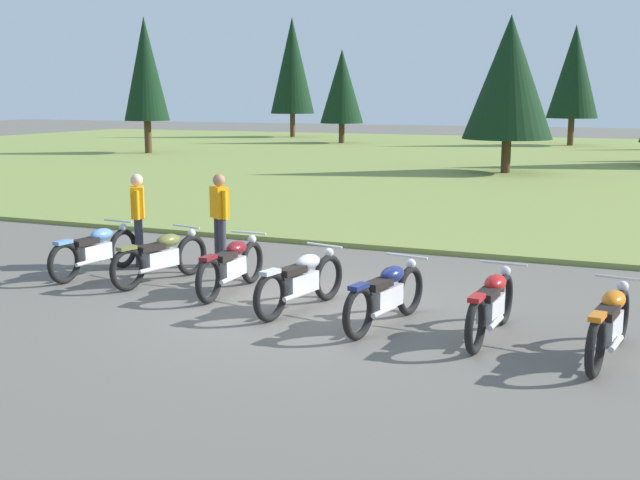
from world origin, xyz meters
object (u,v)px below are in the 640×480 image
at_px(rider_with_back_turned, 220,214).
at_px(motorcycle_sky_blue, 95,250).
at_px(motorcycle_olive, 161,256).
at_px(motorcycle_maroon, 232,265).
at_px(rider_near_row_end, 138,214).
at_px(motorcycle_silver, 301,280).
at_px(motorcycle_orange, 610,323).
at_px(motorcycle_navy, 386,294).
at_px(motorcycle_red, 491,305).

bearing_deg(rider_with_back_turned, motorcycle_sky_blue, -136.75).
bearing_deg(motorcycle_olive, motorcycle_maroon, -5.83).
bearing_deg(motorcycle_sky_blue, rider_near_row_end, 75.99).
bearing_deg(motorcycle_silver, rider_near_row_end, 157.64).
distance_m(motorcycle_sky_blue, motorcycle_maroon, 2.76).
height_order(motorcycle_orange, rider_near_row_end, rider_near_row_end).
height_order(motorcycle_sky_blue, motorcycle_olive, same).
distance_m(motorcycle_olive, motorcycle_navy, 4.31).
bearing_deg(motorcycle_red, motorcycle_sky_blue, 172.07).
xyz_separation_m(motorcycle_maroon, motorcycle_orange, (5.62, -1.10, 0.00)).
distance_m(motorcycle_maroon, motorcycle_orange, 5.72).
height_order(motorcycle_maroon, motorcycle_orange, same).
xyz_separation_m(motorcycle_orange, rider_near_row_end, (-8.13, 2.20, 0.51)).
distance_m(motorcycle_sky_blue, motorcycle_orange, 8.46).
distance_m(motorcycle_silver, motorcycle_red, 2.78).
xyz_separation_m(motorcycle_olive, motorcycle_red, (5.59, -0.94, 0.00)).
distance_m(motorcycle_olive, motorcycle_red, 5.67).
bearing_deg(motorcycle_orange, motorcycle_silver, 172.14).
bearing_deg(motorcycle_maroon, motorcycle_orange, -11.11).
xyz_separation_m(motorcycle_silver, motorcycle_navy, (1.37, -0.30, 0.00)).
distance_m(motorcycle_navy, motorcycle_red, 1.39).
bearing_deg(motorcycle_orange, motorcycle_sky_blue, 171.38).
distance_m(motorcycle_orange, rider_with_back_turned, 7.34).
height_order(motorcycle_olive, motorcycle_orange, same).
bearing_deg(motorcycle_maroon, motorcycle_navy, -16.36).
height_order(motorcycle_sky_blue, rider_with_back_turned, rider_with_back_turned).
xyz_separation_m(motorcycle_sky_blue, motorcycle_navy, (5.55, -0.99, 0.00)).
distance_m(motorcycle_olive, motorcycle_orange, 7.13).
bearing_deg(motorcycle_sky_blue, motorcycle_maroon, -3.42).
height_order(motorcycle_navy, rider_near_row_end, rider_near_row_end).
height_order(motorcycle_navy, motorcycle_orange, same).
bearing_deg(motorcycle_sky_blue, motorcycle_navy, -10.07).
bearing_deg(motorcycle_orange, motorcycle_navy, 174.29).
bearing_deg(motorcycle_orange, rider_near_row_end, 164.86).
xyz_separation_m(motorcycle_sky_blue, motorcycle_olive, (1.35, -0.02, 0.00)).
xyz_separation_m(motorcycle_sky_blue, motorcycle_maroon, (2.75, -0.16, 0.00)).
bearing_deg(motorcycle_orange, rider_with_back_turned, 157.83).
xyz_separation_m(motorcycle_maroon, rider_with_back_turned, (-1.16, 1.66, 0.51)).
distance_m(motorcycle_red, motorcycle_orange, 1.46).
relative_size(motorcycle_navy, motorcycle_red, 0.99).
relative_size(motorcycle_navy, rider_with_back_turned, 1.25).
height_order(motorcycle_olive, motorcycle_red, same).
distance_m(motorcycle_maroon, rider_near_row_end, 2.79).
bearing_deg(motorcycle_olive, motorcycle_red, -9.59).
bearing_deg(motorcycle_silver, motorcycle_sky_blue, 170.63).
xyz_separation_m(motorcycle_sky_blue, motorcycle_red, (6.94, -0.97, 0.00)).
relative_size(motorcycle_orange, rider_near_row_end, 1.25).
xyz_separation_m(motorcycle_maroon, rider_near_row_end, (-2.52, 1.10, 0.51)).
relative_size(motorcycle_silver, motorcycle_orange, 0.99).
distance_m(motorcycle_red, rider_near_row_end, 6.99).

